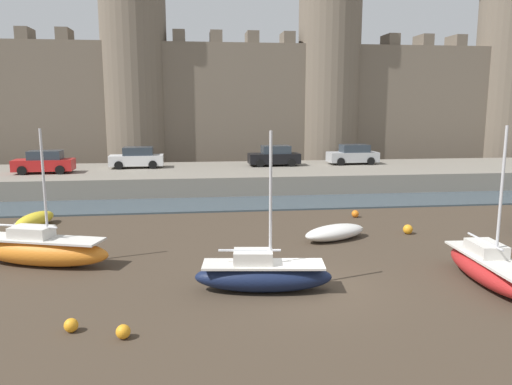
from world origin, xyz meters
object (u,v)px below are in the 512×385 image
Objects in this scene: mooring_buoy_near_channel at (71,325)px; car_quay_east at (137,158)px; mooring_buoy_near_shore at (408,229)px; car_quay_west at (353,155)px; car_quay_centre_east at (274,156)px; car_quay_centre_west at (44,162)px; sailboat_midflat_left at (42,250)px; mooring_buoy_mid_mud at (123,332)px; mooring_buoy_off_centre at (355,214)px; rowboat_midflat_centre at (35,220)px; sailboat_foreground_right at (490,268)px; sailboat_near_channel_left at (263,274)px; rowboat_foreground_centre at (335,232)px.

mooring_buoy_near_channel is 26.12m from car_quay_east.
car_quay_west is (2.79, 17.32, 1.93)m from mooring_buoy_near_shore.
car_quay_centre_east is at bearing 102.73° from mooring_buoy_near_shore.
sailboat_midflat_left is at bearing -75.02° from car_quay_centre_west.
car_quay_east is (-10.86, -0.06, 0.00)m from car_quay_centre_east.
mooring_buoy_mid_mud is at bearing -84.83° from car_quay_east.
mooring_buoy_off_centre is at bearing -107.24° from car_quay_west.
rowboat_midflat_centre is at bearing 110.30° from mooring_buoy_near_channel.
rowboat_midflat_centre is 14.73m from mooring_buoy_mid_mud.
car_quay_east is (1.59, 19.81, 1.53)m from sailboat_midflat_left.
mooring_buoy_mid_mud is 25.85m from car_quay_centre_west.
car_quay_west is at bearing 80.84° from mooring_buoy_near_shore.
sailboat_foreground_right is 21.30m from rowboat_midflat_centre.
car_quay_east is at bearing 20.58° from car_quay_centre_west.
car_quay_centre_west is at bearing 102.70° from rowboat_midflat_centre.
sailboat_foreground_right is at bearing -58.59° from car_quay_east.
mooring_buoy_mid_mud is 0.10× the size of car_quay_east.
car_quay_centre_west reaches higher than mooring_buoy_near_channel.
mooring_buoy_off_centre is at bearing 57.41° from sailboat_near_channel_left.
car_quay_west is (6.64, 0.29, 0.00)m from car_quay_centre_east.
car_quay_west is at bearing 6.49° from car_quay_centre_west.
car_quay_east reaches higher than mooring_buoy_off_centre.
sailboat_midflat_left reaches higher than car_quay_centre_west.
mooring_buoy_off_centre is (6.70, 10.48, -0.38)m from sailboat_near_channel_left.
rowboat_foreground_centre reaches higher than mooring_buoy_near_shore.
rowboat_foreground_centre is 0.86× the size of car_quay_east.
mooring_buoy_mid_mud is at bearing -141.88° from mooring_buoy_near_shore.
car_quay_centre_east is 10.86m from car_quay_east.
rowboat_midflat_centre is (-14.67, 4.31, 0.02)m from rowboat_foreground_centre.
rowboat_foreground_centre is at bearing -41.62° from car_quay_centre_west.
car_quay_east is 6.69m from car_quay_centre_west.
sailboat_near_channel_left is (8.21, -3.79, -0.06)m from sailboat_midflat_left.
rowboat_midflat_centre is 0.76× the size of car_quay_centre_west.
mooring_buoy_off_centre is at bearing 51.07° from mooring_buoy_mid_mud.
sailboat_foreground_right is 24.36m from car_quay_centre_east.
mooring_buoy_near_channel is at bearing -73.13° from car_quay_centre_west.
rowboat_midflat_centre is at bearing 114.93° from mooring_buoy_mid_mud.
mooring_buoy_near_shore is 22.54m from car_quay_east.
mooring_buoy_near_channel is at bearing -156.88° from sailboat_near_channel_left.
car_quay_east is at bearing 130.90° from mooring_buoy_near_shore.
car_quay_centre_west is (-19.58, 10.76, 1.96)m from mooring_buoy_off_centre.
sailboat_near_channel_left is 24.09m from car_quay_centre_east.
car_quay_centre_west reaches higher than mooring_buoy_off_centre.
car_quay_centre_west reaches higher than mooring_buoy_mid_mud.
car_quay_centre_east is (-3.77, 24.01, 1.59)m from sailboat_foreground_right.
car_quay_centre_east is at bearing 42.28° from rowboat_midflat_centre.
rowboat_foreground_centre is (12.46, 2.24, -0.27)m from sailboat_midflat_left.
sailboat_foreground_right is at bearing -83.14° from mooring_buoy_off_centre.
rowboat_foreground_centre is 0.86× the size of car_quay_centre_west.
mooring_buoy_near_shore is at bearing -49.10° from car_quay_east.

